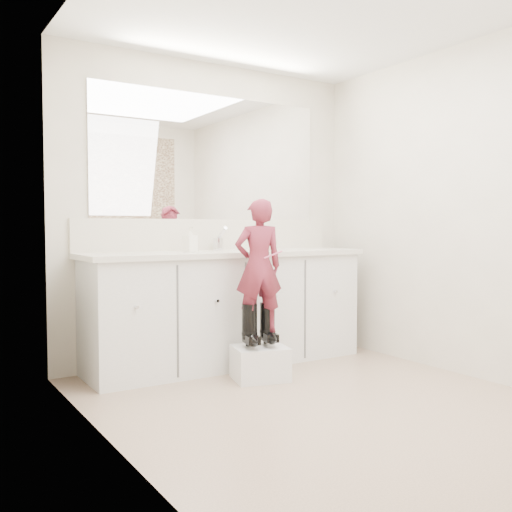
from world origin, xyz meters
TOP-DOWN VIEW (x-y plane):
  - floor at (0.00, 0.00)m, footprint 3.00×3.00m
  - ceiling at (0.00, 0.00)m, footprint 3.00×3.00m
  - wall_back at (0.00, 1.50)m, footprint 2.60×0.00m
  - wall_left at (-1.30, 0.00)m, footprint 0.00×3.00m
  - wall_right at (1.30, 0.00)m, footprint 0.00×3.00m
  - vanity_cabinet at (0.00, 1.23)m, footprint 2.20×0.55m
  - countertop at (0.00, 1.21)m, footprint 2.28×0.58m
  - backsplash at (0.00, 1.49)m, footprint 2.28×0.03m
  - mirror at (0.00, 1.49)m, footprint 2.00×0.02m
  - faucet at (0.00, 1.38)m, footprint 0.08×0.08m
  - cup at (0.40, 1.19)m, footprint 0.11×0.11m
  - soap_bottle at (-0.31, 1.24)m, footprint 0.11×0.11m
  - step_stool at (-0.03, 0.70)m, footprint 0.43×0.39m
  - boot_left at (-0.11, 0.72)m, footprint 0.16×0.23m
  - boot_right at (0.04, 0.72)m, footprint 0.16×0.23m
  - toddler at (-0.03, 0.72)m, footprint 0.39×0.30m
  - toothbrush at (0.04, 0.64)m, footprint 0.13×0.05m

SIDE VIEW (x-z plane):
  - floor at x=0.00m, z-range 0.00..0.00m
  - step_stool at x=-0.03m, z-range 0.00..0.23m
  - boot_left at x=-0.11m, z-range 0.23..0.54m
  - boot_right at x=0.04m, z-range 0.23..0.54m
  - vanity_cabinet at x=0.00m, z-range 0.00..0.85m
  - toddler at x=-0.03m, z-range 0.33..1.27m
  - countertop at x=0.00m, z-range 0.85..0.89m
  - toothbrush at x=0.04m, z-range 0.86..0.91m
  - cup at x=0.40m, z-range 0.89..0.97m
  - faucet at x=0.00m, z-range 0.89..0.99m
  - soap_bottle at x=-0.31m, z-range 0.89..1.08m
  - backsplash at x=0.00m, z-range 0.89..1.14m
  - wall_back at x=0.00m, z-range -0.10..2.50m
  - wall_left at x=-1.30m, z-range -0.30..2.70m
  - wall_right at x=1.30m, z-range -0.30..2.70m
  - mirror at x=0.00m, z-range 1.14..2.14m
  - ceiling at x=0.00m, z-range 2.40..2.40m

